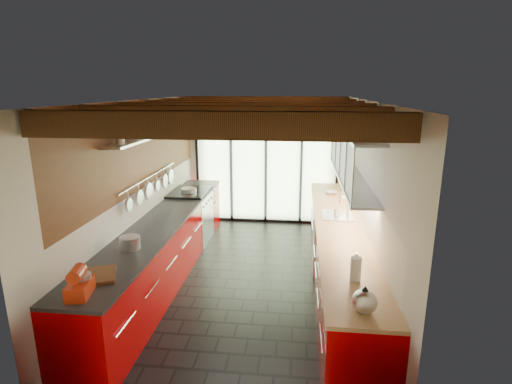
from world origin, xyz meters
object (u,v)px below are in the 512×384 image
at_px(kettle, 364,300).
at_px(soap_bottle, 337,211).
at_px(paper_towel, 356,269).
at_px(stand_mixer, 80,284).
at_px(bowl, 331,192).

xyz_separation_m(kettle, soap_bottle, (0.00, 2.64, -0.03)).
distance_m(kettle, paper_towel, 0.57).
bearing_deg(stand_mixer, kettle, -0.18).
relative_size(stand_mixer, soap_bottle, 2.15).
height_order(kettle, paper_towel, paper_towel).
relative_size(stand_mixer, kettle, 1.22).
distance_m(stand_mixer, paper_towel, 2.60).
bearing_deg(soap_bottle, stand_mixer, -133.99).
height_order(stand_mixer, paper_towel, same).
bearing_deg(paper_towel, stand_mixer, -167.45).
xyz_separation_m(kettle, paper_towel, (-0.00, 0.57, 0.01)).
distance_m(stand_mixer, bowl, 4.67).
height_order(paper_towel, soap_bottle, paper_towel).
bearing_deg(soap_bottle, kettle, -90.00).
bearing_deg(soap_bottle, bowl, 90.00).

